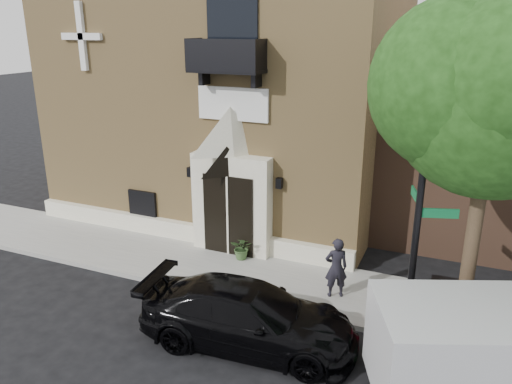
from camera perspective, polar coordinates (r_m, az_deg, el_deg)
ground at (r=14.01m, az=-3.88°, el=-12.24°), size 120.00×120.00×0.00m
sidewalk at (r=14.81m, az=2.28°, el=-10.05°), size 42.00×3.00×0.15m
church at (r=20.65m, az=-1.59°, el=11.53°), size 12.20×11.01×9.30m
street_tree_left at (r=11.12m, az=25.75°, el=10.04°), size 4.97×4.38×7.77m
black_sedan at (r=11.94m, az=-0.87°, el=-13.98°), size 5.28×2.53×1.49m
street_sign at (r=11.65m, az=18.11°, el=-2.58°), size 1.11×0.92×5.96m
fire_hydrant at (r=12.79m, az=14.75°, el=-13.27°), size 0.46×0.37×0.81m
dumpster at (r=13.07m, az=23.03°, el=-12.52°), size 1.82×1.06×1.17m
planter at (r=15.74m, az=-1.58°, el=-6.39°), size 0.73×0.65×0.75m
pedestrian_near at (r=13.67m, az=9.15°, el=-8.53°), size 0.73×0.64×1.69m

